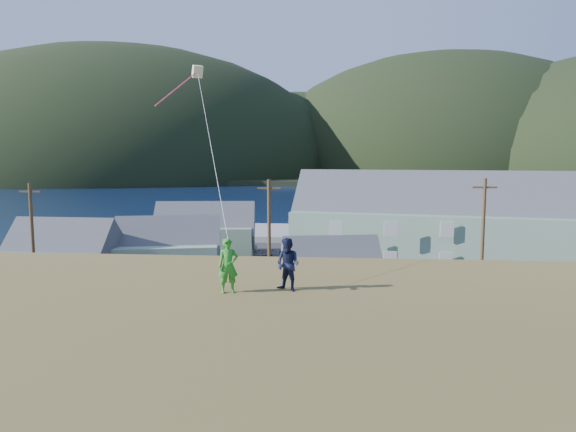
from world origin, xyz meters
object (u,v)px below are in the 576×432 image
object	(u,v)px
shed_teal	(61,256)
kite_flyer_green	(228,266)
shed_white	(332,271)
lodge	(467,225)
shed_palegreen_far	(205,231)
wharf	(270,233)
kite_flyer_navy	(288,265)
shed_palegreen_near	(168,251)

from	to	relation	value
shed_teal	kite_flyer_green	bearing A→B (deg)	-50.64
shed_teal	shed_white	size ratio (longest dim) A/B	1.12
lodge	shed_white	distance (m)	17.86
lodge	shed_palegreen_far	distance (m)	28.38
wharf	shed_white	bearing A→B (deg)	-75.07
shed_teal	lodge	bearing A→B (deg)	16.34
kite_flyer_green	kite_flyer_navy	size ratio (longest dim) A/B	1.02
lodge	shed_teal	world-z (taller)	lodge
shed_palegreen_near	kite_flyer_green	world-z (taller)	kite_flyer_green
lodge	kite_flyer_green	bearing A→B (deg)	-103.37
kite_flyer_green	shed_white	bearing A→B (deg)	64.22
wharf	shed_teal	size ratio (longest dim) A/B	2.73
shed_white	kite_flyer_navy	xyz separation A→B (m)	(-1.38, -24.37, 5.65)
lodge	shed_teal	size ratio (longest dim) A/B	3.75
wharf	shed_white	distance (m)	34.79
lodge	shed_teal	xyz separation A→B (m)	(-37.02, -9.22, -1.94)
wharf	kite_flyer_navy	size ratio (longest dim) A/B	15.77
shed_white	shed_palegreen_far	distance (m)	22.47
lodge	kite_flyer_navy	distance (m)	39.08
lodge	kite_flyer_navy	bearing A→B (deg)	-101.20
shed_white	shed_palegreen_far	world-z (taller)	shed_palegreen_far
lodge	shed_palegreen_far	xyz separation A→B (m)	(-27.79, 5.48, -1.74)
shed_palegreen_near	kite_flyer_navy	size ratio (longest dim) A/B	6.52
shed_palegreen_near	shed_palegreen_far	bearing A→B (deg)	73.71
kite_flyer_green	kite_flyer_navy	bearing A→B (deg)	-5.93
shed_teal	wharf	bearing A→B (deg)	66.95
shed_white	kite_flyer_navy	world-z (taller)	kite_flyer_navy
shed_white	shed_palegreen_far	bearing A→B (deg)	119.66
shed_palegreen_far	kite_flyer_green	world-z (taller)	kite_flyer_green
kite_flyer_navy	kite_flyer_green	bearing A→B (deg)	-138.59
shed_palegreen_far	kite_flyer_navy	distance (m)	43.85
lodge	wharf	bearing A→B (deg)	146.45
shed_teal	kite_flyer_green	size ratio (longest dim) A/B	5.68
wharf	shed_palegreen_near	bearing A→B (deg)	-103.06
lodge	kite_flyer_green	xyz separation A→B (m)	(-16.49, -36.46, 3.38)
shed_palegreen_far	kite_flyer_navy	world-z (taller)	kite_flyer_navy
shed_white	shed_teal	bearing A→B (deg)	163.55
kite_flyer_navy	shed_palegreen_near	bearing A→B (deg)	143.34
kite_flyer_navy	shed_white	bearing A→B (deg)	115.64
wharf	lodge	distance (m)	31.49
wharf	lodge	bearing A→B (deg)	-44.51
shed_white	shed_palegreen_far	size ratio (longest dim) A/B	0.71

